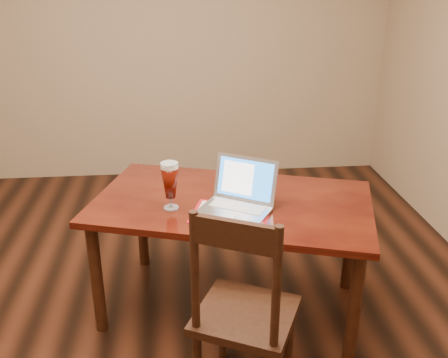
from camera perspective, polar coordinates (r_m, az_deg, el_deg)
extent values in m
plane|color=black|center=(3.02, -8.63, -17.28)|extent=(5.00, 5.00, 0.00)
cube|color=tan|center=(4.85, -8.28, 15.64)|extent=(4.50, 0.01, 2.70)
cube|color=#53180B|center=(2.84, 0.93, -2.79)|extent=(1.74, 1.29, 0.04)
cylinder|color=#351A0D|center=(2.92, -14.35, -10.95)|extent=(0.07, 0.07, 0.69)
cylinder|color=#351A0D|center=(2.69, 14.63, -14.30)|extent=(0.07, 0.07, 0.69)
cylinder|color=#351A0D|center=(3.48, -9.37, -4.66)|extent=(0.07, 0.07, 0.69)
cylinder|color=#351A0D|center=(3.29, 14.21, -6.85)|extent=(0.07, 0.07, 0.69)
cube|color=#AB0F1C|center=(2.67, 0.75, -4.01)|extent=(0.48, 0.40, 0.00)
cube|color=beige|center=(2.67, 0.75, -3.97)|extent=(0.43, 0.35, 0.00)
cube|color=#B8B8BC|center=(2.67, 1.10, -3.73)|extent=(0.44, 0.40, 0.02)
cube|color=#B8B9BD|center=(2.71, 1.54, -3.14)|extent=(0.31, 0.25, 0.00)
cube|color=silver|center=(2.61, 0.47, -4.18)|extent=(0.11, 0.10, 0.00)
cube|color=#B8B8BC|center=(2.75, 2.47, 0.00)|extent=(0.35, 0.25, 0.24)
cube|color=blue|center=(2.74, 2.42, -0.02)|extent=(0.30, 0.21, 0.20)
cube|color=white|center=(2.76, 1.59, 0.13)|extent=(0.18, 0.13, 0.17)
cylinder|color=silver|center=(2.74, -6.05, -3.29)|extent=(0.08, 0.08, 0.01)
cylinder|color=silver|center=(2.73, -6.08, -2.64)|extent=(0.01, 0.01, 0.06)
cylinder|color=silver|center=(2.65, -6.27, 1.46)|extent=(0.09, 0.09, 0.02)
cylinder|color=silver|center=(2.64, -6.28, 1.75)|extent=(0.09, 0.09, 0.01)
cylinder|color=silver|center=(3.11, 1.57, 0.35)|extent=(0.06, 0.06, 0.04)
cylinder|color=silver|center=(3.11, 1.53, 0.41)|extent=(0.06, 0.06, 0.04)
cube|color=black|center=(2.40, 2.50, -15.30)|extent=(0.58, 0.57, 0.04)
cylinder|color=black|center=(2.72, -0.19, -16.39)|extent=(0.04, 0.04, 0.43)
cylinder|color=black|center=(2.64, 7.43, -17.93)|extent=(0.04, 0.04, 0.43)
cylinder|color=black|center=(2.15, -3.36, -10.48)|extent=(0.04, 0.04, 0.57)
cylinder|color=black|center=(2.06, 6.01, -12.32)|extent=(0.04, 0.04, 0.57)
cube|color=black|center=(1.99, 1.26, -6.41)|extent=(0.33, 0.18, 0.13)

